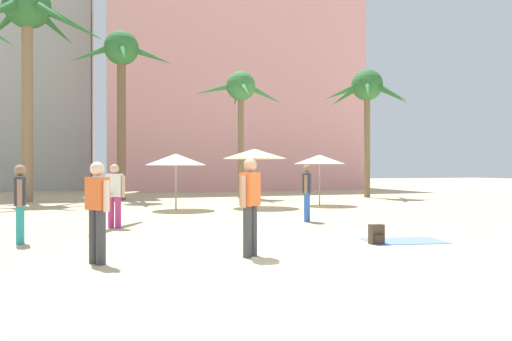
{
  "coord_description": "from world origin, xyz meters",
  "views": [
    {
      "loc": [
        -2.61,
        -6.65,
        1.61
      ],
      "look_at": [
        0.91,
        4.28,
        1.56
      ],
      "focal_mm": 32.76,
      "sensor_mm": 36.0,
      "label": 1
    }
  ],
  "objects_px": {
    "cafe_umbrella_2": "(320,159)",
    "beach_towel": "(404,241)",
    "person_mid_center": "(114,193)",
    "person_near_right": "(20,201)",
    "palm_tree_far_left": "(27,23)",
    "palm_tree_left": "(241,93)",
    "person_far_right": "(97,208)",
    "palm_tree_center": "(367,92)",
    "palm_tree_right": "(122,63)",
    "cafe_umbrella_3": "(176,159)",
    "cafe_umbrella_0": "(255,154)",
    "person_mid_left": "(250,203)",
    "backpack": "(377,235)",
    "person_near_left": "(307,190)"
  },
  "relations": [
    {
      "from": "palm_tree_far_left",
      "to": "person_near_right",
      "type": "distance_m",
      "value": 15.68
    },
    {
      "from": "palm_tree_center",
      "to": "person_mid_left",
      "type": "bearing_deg",
      "value": -127.61
    },
    {
      "from": "cafe_umbrella_3",
      "to": "palm_tree_left",
      "type": "bearing_deg",
      "value": 54.9
    },
    {
      "from": "person_mid_center",
      "to": "person_near_right",
      "type": "bearing_deg",
      "value": 163.36
    },
    {
      "from": "cafe_umbrella_3",
      "to": "person_far_right",
      "type": "bearing_deg",
      "value": -105.36
    },
    {
      "from": "cafe_umbrella_0",
      "to": "person_far_right",
      "type": "xyz_separation_m",
      "value": [
        -6.01,
        -10.14,
        -1.28
      ]
    },
    {
      "from": "palm_tree_right",
      "to": "person_near_left",
      "type": "bearing_deg",
      "value": -66.65
    },
    {
      "from": "cafe_umbrella_0",
      "to": "person_mid_center",
      "type": "relative_size",
      "value": 0.92
    },
    {
      "from": "cafe_umbrella_3",
      "to": "person_mid_left",
      "type": "bearing_deg",
      "value": -90.53
    },
    {
      "from": "person_near_left",
      "to": "person_far_right",
      "type": "distance_m",
      "value": 7.55
    },
    {
      "from": "person_far_right",
      "to": "backpack",
      "type": "bearing_deg",
      "value": -32.0
    },
    {
      "from": "cafe_umbrella_2",
      "to": "cafe_umbrella_3",
      "type": "bearing_deg",
      "value": -176.87
    },
    {
      "from": "cafe_umbrella_0",
      "to": "backpack",
      "type": "distance_m",
      "value": 9.99
    },
    {
      "from": "cafe_umbrella_3",
      "to": "person_far_right",
      "type": "distance_m",
      "value": 10.37
    },
    {
      "from": "person_mid_center",
      "to": "palm_tree_left",
      "type": "bearing_deg",
      "value": -6.72
    },
    {
      "from": "person_mid_center",
      "to": "palm_tree_right",
      "type": "bearing_deg",
      "value": 21.68
    },
    {
      "from": "person_mid_center",
      "to": "person_near_left",
      "type": "relative_size",
      "value": 1.7
    },
    {
      "from": "cafe_umbrella_0",
      "to": "beach_towel",
      "type": "xyz_separation_m",
      "value": [
        0.41,
        -9.61,
        -2.21
      ]
    },
    {
      "from": "cafe_umbrella_3",
      "to": "person_near_left",
      "type": "xyz_separation_m",
      "value": [
        3.2,
        -5.29,
        -1.02
      ]
    },
    {
      "from": "palm_tree_left",
      "to": "cafe_umbrella_0",
      "type": "relative_size",
      "value": 2.58
    },
    {
      "from": "cafe_umbrella_0",
      "to": "person_mid_left",
      "type": "xyz_separation_m",
      "value": [
        -3.37,
        -10.32,
        -1.23
      ]
    },
    {
      "from": "cafe_umbrella_3",
      "to": "person_far_right",
      "type": "relative_size",
      "value": 1.38
    },
    {
      "from": "palm_tree_far_left",
      "to": "cafe_umbrella_0",
      "type": "bearing_deg",
      "value": -33.06
    },
    {
      "from": "cafe_umbrella_2",
      "to": "person_far_right",
      "type": "distance_m",
      "value": 13.75
    },
    {
      "from": "palm_tree_far_left",
      "to": "palm_tree_left",
      "type": "relative_size",
      "value": 1.51
    },
    {
      "from": "person_far_right",
      "to": "person_near_right",
      "type": "height_order",
      "value": "person_far_right"
    },
    {
      "from": "cafe_umbrella_0",
      "to": "palm_tree_right",
      "type": "bearing_deg",
      "value": 129.55
    },
    {
      "from": "cafe_umbrella_3",
      "to": "person_far_right",
      "type": "height_order",
      "value": "cafe_umbrella_3"
    },
    {
      "from": "person_far_right",
      "to": "cafe_umbrella_2",
      "type": "bearing_deg",
      "value": 13.07
    },
    {
      "from": "palm_tree_center",
      "to": "cafe_umbrella_2",
      "type": "bearing_deg",
      "value": -139.07
    },
    {
      "from": "palm_tree_far_left",
      "to": "person_near_left",
      "type": "bearing_deg",
      "value": -51.12
    },
    {
      "from": "palm_tree_right",
      "to": "person_mid_center",
      "type": "height_order",
      "value": "palm_tree_right"
    },
    {
      "from": "palm_tree_far_left",
      "to": "backpack",
      "type": "distance_m",
      "value": 20.15
    },
    {
      "from": "person_near_left",
      "to": "person_far_right",
      "type": "bearing_deg",
      "value": -110.26
    },
    {
      "from": "person_near_right",
      "to": "palm_tree_right",
      "type": "bearing_deg",
      "value": 72.87
    },
    {
      "from": "cafe_umbrella_3",
      "to": "beach_towel",
      "type": "distance_m",
      "value": 10.31
    },
    {
      "from": "palm_tree_center",
      "to": "person_near_left",
      "type": "height_order",
      "value": "palm_tree_center"
    },
    {
      "from": "person_mid_left",
      "to": "person_far_right",
      "type": "distance_m",
      "value": 2.65
    },
    {
      "from": "palm_tree_center",
      "to": "palm_tree_right",
      "type": "bearing_deg",
      "value": 172.66
    },
    {
      "from": "cafe_umbrella_0",
      "to": "person_near_right",
      "type": "height_order",
      "value": "cafe_umbrella_0"
    },
    {
      "from": "palm_tree_right",
      "to": "person_mid_left",
      "type": "bearing_deg",
      "value": -83.98
    },
    {
      "from": "palm_tree_right",
      "to": "cafe_umbrella_0",
      "type": "bearing_deg",
      "value": -50.45
    },
    {
      "from": "person_mid_left",
      "to": "person_far_right",
      "type": "xyz_separation_m",
      "value": [
        -2.64,
        0.18,
        -0.04
      ]
    },
    {
      "from": "palm_tree_left",
      "to": "person_far_right",
      "type": "bearing_deg",
      "value": -113.78
    },
    {
      "from": "palm_tree_left",
      "to": "cafe_umbrella_2",
      "type": "height_order",
      "value": "palm_tree_left"
    },
    {
      "from": "cafe_umbrella_2",
      "to": "beach_towel",
      "type": "xyz_separation_m",
      "value": [
        -2.63,
        -9.77,
        -2.01
      ]
    },
    {
      "from": "cafe_umbrella_3",
      "to": "person_near_left",
      "type": "height_order",
      "value": "cafe_umbrella_3"
    },
    {
      "from": "palm_tree_right",
      "to": "backpack",
      "type": "xyz_separation_m",
      "value": [
        4.72,
        -15.97,
        -6.76
      ]
    },
    {
      "from": "person_far_right",
      "to": "person_mid_left",
      "type": "bearing_deg",
      "value": -39.51
    },
    {
      "from": "palm_tree_left",
      "to": "palm_tree_right",
      "type": "relative_size",
      "value": 0.81
    }
  ]
}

